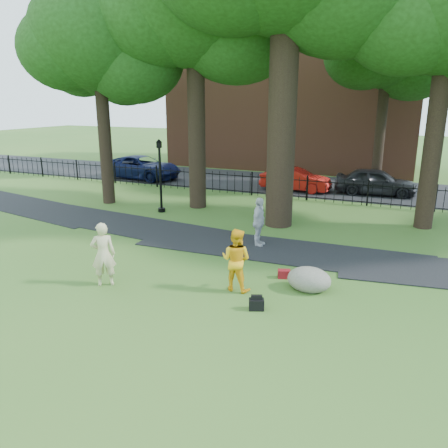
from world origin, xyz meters
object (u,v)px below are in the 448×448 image
at_px(lamppost, 160,177).
at_px(red_sedan, 295,180).
at_px(man, 236,260).
at_px(boulder, 309,278).
at_px(woman, 103,254).

distance_m(lamppost, red_sedan, 8.52).
height_order(man, boulder, man).
distance_m(woman, man, 3.67).
bearing_deg(woman, red_sedan, -130.96).
height_order(lamppost, red_sedan, lamppost).
distance_m(woman, red_sedan, 15.05).
distance_m(man, red_sedan, 13.94).
bearing_deg(red_sedan, man, -170.24).
height_order(woman, red_sedan, woman).
bearing_deg(boulder, man, -156.75).
distance_m(man, boulder, 2.06).
xyz_separation_m(woman, boulder, (5.31, 1.97, -0.56)).
relative_size(woman, boulder, 1.52).
relative_size(lamppost, red_sedan, 0.85).
bearing_deg(woman, boulder, 165.18).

